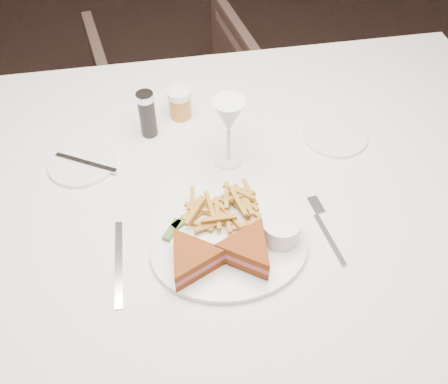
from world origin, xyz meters
TOP-DOWN VIEW (x-y plane):
  - ground at (0.00, 0.00)m, footprint 5.00×5.00m
  - table at (0.15, -0.24)m, footprint 1.70×1.23m
  - chair_far at (0.24, 0.75)m, footprint 0.62×0.59m
  - table_setting at (0.14, -0.30)m, footprint 0.77×0.67m

SIDE VIEW (x-z plane):
  - ground at x=0.00m, z-range 0.00..0.00m
  - chair_far at x=0.24m, z-range 0.00..0.62m
  - table at x=0.15m, z-range 0.00..0.75m
  - table_setting at x=0.14m, z-range 0.70..0.88m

